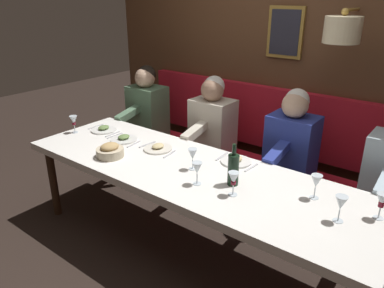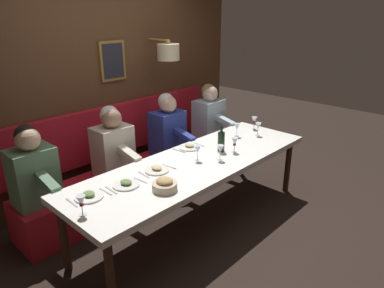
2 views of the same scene
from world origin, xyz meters
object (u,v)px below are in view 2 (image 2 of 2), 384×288
Objects in this scene: diner_nearest at (209,114)px; wine_glass_6 at (235,142)px; wine_glass_0 at (237,127)px; wine_glass_1 at (81,201)px; wine_bottle at (221,141)px; bread_bowl at (165,185)px; diner_middle at (113,144)px; wine_glass_3 at (254,121)px; wine_glass_2 at (197,150)px; wine_glass_5 at (258,126)px; diner_near at (168,127)px; diner_far at (33,169)px; dining_table at (196,166)px; wine_glass_4 at (220,149)px.

diner_nearest is 1.27m from wine_glass_6.
wine_glass_1 is at bearing 95.25° from wine_glass_0.
diner_nearest reaches higher than wine_glass_6.
wine_bottle is at bearing 32.46° from wine_glass_6.
diner_nearest is 3.60× the size of bread_bowl.
wine_glass_3 is at bearing -113.30° from diner_middle.
wine_glass_5 is at bearing -91.38° from wine_glass_2.
diner_far is at bearing 90.00° from diner_near.
dining_table is at bearing 125.70° from diner_nearest.
wine_glass_6 is (0.02, -0.28, -0.00)m from wine_glass_4.
diner_far is 1.90m from wine_bottle.
diner_middle is 4.82× the size of wine_glass_3.
wine_glass_5 is (-0.02, -1.10, 0.18)m from dining_table.
wine_glass_5 is (-0.17, 0.18, 0.00)m from wine_glass_3.
wine_glass_0 is 0.89m from wine_glass_2.
diner_near is 1.00× the size of diner_middle.
wine_glass_2 is 1.00× the size of wine_glass_5.
dining_table is 13.00× the size of bread_bowl.
wine_glass_2 is 0.23m from wine_glass_4.
wine_glass_4 is at bearing -85.97° from bread_bowl.
diner_far is at bearing 60.00° from wine_glass_6.
wine_glass_0 and wine_glass_5 have the same top height.
wine_glass_0 is 1.00× the size of wine_glass_6.
diner_middle is at bearing 90.00° from diner_near.
wine_glass_6 reaches higher than dining_table.
wine_glass_6 is at bearing 109.55° from wine_glass_3.
wine_glass_1 reaches higher than dining_table.
diner_near reaches higher than wine_glass_5.
wine_glass_1 and wine_glass_5 have the same top height.
wine_glass_4 is at bearing -150.26° from diner_middle.
wine_glass_6 is at bearing -177.71° from diner_near.
wine_glass_2 is 1.00× the size of wine_glass_4.
wine_bottle reaches higher than wine_glass_2.
diner_near reaches higher than wine_glass_6.
diner_middle is 3.60× the size of bread_bowl.
diner_middle and diner_far have the same top height.
dining_table is at bearing -124.30° from diner_far.
wine_glass_1 is (-0.93, 2.56, 0.04)m from diner_nearest.
diner_nearest is 1.47m from wine_glass_4.
wine_glass_1 is 0.75× the size of bread_bowl.
wine_glass_3 is at bearing -74.01° from wine_glass_4.
wine_glass_1 is at bearing 118.00° from diner_near.
dining_table is at bearing -155.46° from diner_middle.
wine_glass_6 is (-1.02, -1.76, 0.04)m from diner_far.
diner_nearest is at bearing -59.57° from bread_bowl.
wine_glass_2 is at bearing 72.12° from wine_glass_6.
wine_glass_5 is at bearing -120.82° from diner_middle.
wine_glass_4 reaches higher than dining_table.
wine_bottle is at bearing 100.60° from wine_glass_3.
wine_glass_2 is at bearing 88.62° from wine_glass_5.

